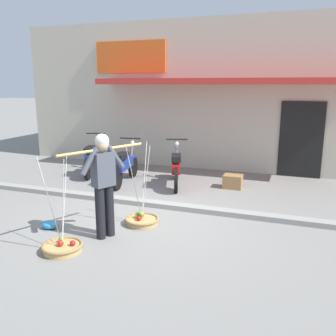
{
  "coord_description": "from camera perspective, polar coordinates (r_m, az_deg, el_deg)",
  "views": [
    {
      "loc": [
        2.61,
        -5.83,
        2.45
      ],
      "look_at": [
        0.28,
        0.6,
        0.85
      ],
      "focal_mm": 38.81,
      "sensor_mm": 36.0,
      "label": 1
    }
  ],
  "objects": [
    {
      "name": "ground_plane",
      "position": [
        6.84,
        -3.99,
        -7.85
      ],
      "size": [
        90.0,
        90.0,
        0.0
      ],
      "primitive_type": "plane",
      "color": "gray"
    },
    {
      "name": "sidewalk_curb",
      "position": [
        7.43,
        -1.81,
        -5.68
      ],
      "size": [
        20.0,
        0.24,
        0.1
      ],
      "primitive_type": "cube",
      "color": "gray",
      "rests_on": "ground"
    },
    {
      "name": "fruit_vendor",
      "position": [
        5.82,
        -10.1,
        -1.7
      ],
      "size": [
        0.72,
        1.42,
        1.7
      ],
      "color": "black",
      "rests_on": "ground"
    },
    {
      "name": "fruit_basket_left_side",
      "position": [
        6.54,
        -4.13,
        -8.1
      ],
      "size": [
        0.61,
        0.61,
        1.45
      ],
      "color": "tan",
      "rests_on": "ground"
    },
    {
      "name": "fruit_basket_right_side",
      "position": [
        5.75,
        -16.25,
        -11.76
      ],
      "size": [
        0.61,
        0.61,
        1.45
      ],
      "color": "tan",
      "rests_on": "ground"
    },
    {
      "name": "motorcycle_nearest_shop",
      "position": [
        10.13,
        -11.74,
        1.52
      ],
      "size": [
        0.71,
        1.76,
        1.09
      ],
      "color": "black",
      "rests_on": "ground"
    },
    {
      "name": "motorcycle_second_in_row",
      "position": [
        9.07,
        -6.79,
        0.36
      ],
      "size": [
        0.54,
        1.81,
        1.09
      ],
      "color": "black",
      "rests_on": "ground"
    },
    {
      "name": "motorcycle_third_in_row",
      "position": [
        8.82,
        1.32,
        0.09
      ],
      "size": [
        0.72,
        1.76,
        1.09
      ],
      "color": "black",
      "rests_on": "ground"
    },
    {
      "name": "storefront_building",
      "position": [
        12.71,
        11.63,
        11.34
      ],
      "size": [
        13.0,
        6.0,
        4.2
      ],
      "color": "beige",
      "rests_on": "ground"
    },
    {
      "name": "plastic_litter_bag",
      "position": [
        6.66,
        -18.09,
        -8.46
      ],
      "size": [
        0.28,
        0.22,
        0.14
      ],
      "primitive_type": "ellipsoid",
      "color": "#3393D1",
      "rests_on": "ground"
    },
    {
      "name": "wooden_crate",
      "position": [
        8.81,
        10.14,
        -2.1
      ],
      "size": [
        0.44,
        0.36,
        0.32
      ],
      "primitive_type": "cube",
      "color": "olive",
      "rests_on": "ground"
    }
  ]
}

